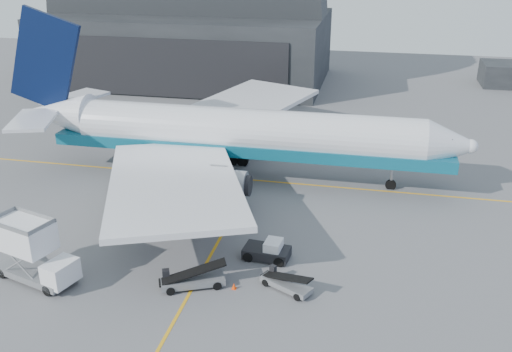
% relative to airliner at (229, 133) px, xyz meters
% --- Properties ---
extents(ground, '(200.00, 200.00, 0.00)m').
position_rel_airliner_xyz_m(ground, '(2.71, -20.72, -5.07)').
color(ground, '#565659').
rests_on(ground, ground).
extents(taxi_lines, '(80.00, 42.12, 0.02)m').
position_rel_airliner_xyz_m(taxi_lines, '(2.71, -8.05, -5.06)').
color(taxi_lines, gold).
rests_on(taxi_lines, ground).
extents(hangar, '(50.00, 28.30, 28.00)m').
position_rel_airliner_xyz_m(hangar, '(-19.29, 44.23, 4.47)').
color(hangar, black).
rests_on(hangar, ground).
extents(airliner, '(51.60, 50.04, 18.11)m').
position_rel_airliner_xyz_m(airliner, '(0.00, 0.00, 0.00)').
color(airliner, white).
rests_on(airliner, ground).
extents(catering_truck, '(7.43, 4.47, 4.81)m').
position_rel_airliner_xyz_m(catering_truck, '(-9.67, -23.44, -2.63)').
color(catering_truck, slate).
rests_on(catering_truck, ground).
extents(pushback_tug, '(3.96, 2.55, 1.75)m').
position_rel_airliner_xyz_m(pushback_tug, '(7.52, -16.61, -4.41)').
color(pushback_tug, black).
rests_on(pushback_tug, ground).
extents(belt_loader_a, '(5.16, 3.45, 1.96)m').
position_rel_airliner_xyz_m(belt_loader_a, '(2.63, -21.92, -4.46)').
color(belt_loader_a, slate).
rests_on(belt_loader_a, ground).
extents(belt_loader_b, '(4.31, 3.14, 1.67)m').
position_rel_airliner_xyz_m(belt_loader_b, '(9.70, -20.74, -4.55)').
color(belt_loader_b, slate).
rests_on(belt_loader_b, ground).
extents(traffic_cone, '(0.35, 0.35, 0.50)m').
position_rel_airliner_xyz_m(traffic_cone, '(5.84, -21.56, -4.83)').
color(traffic_cone, '#FF4008').
rests_on(traffic_cone, ground).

